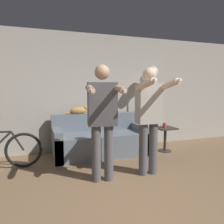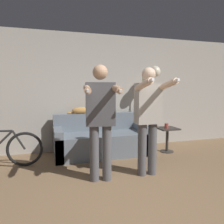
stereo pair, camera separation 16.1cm
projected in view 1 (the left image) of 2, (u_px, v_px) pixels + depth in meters
name	position (u px, v px, depth m)	size (l,w,h in m)	color
wall_back	(88.00, 93.00, 4.93)	(10.00, 0.05, 2.60)	#B7B2A8
couch	(100.00, 141.00, 4.61)	(1.95, 0.83, 0.84)	slate
person_left	(103.00, 115.00, 3.20)	(0.56, 0.72, 1.74)	#56565B
person_right	(149.00, 114.00, 3.45)	(0.48, 0.67, 1.72)	#56565B
cat	(79.00, 110.00, 4.70)	(0.50, 0.13, 0.17)	tan
floor_lamp	(149.00, 80.00, 4.98)	(0.44, 0.26, 1.90)	black
side_table	(165.00, 134.00, 4.83)	(0.42, 0.42, 0.54)	#38332D
cup	(164.00, 125.00, 4.75)	(0.08, 0.08, 0.11)	#B7473D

